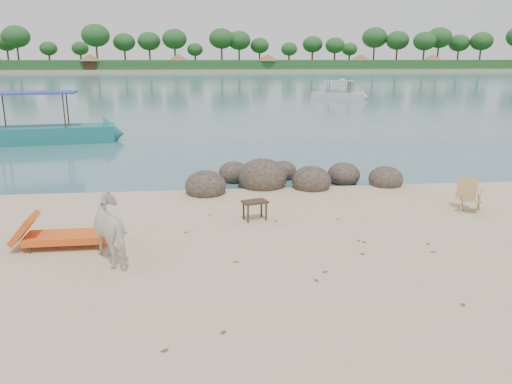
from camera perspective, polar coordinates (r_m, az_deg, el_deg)
water at (r=98.15m, az=-5.37°, el=12.86°), size 400.00×400.00×0.00m
far_shore at (r=178.12m, az=-5.72°, el=13.83°), size 420.00×90.00×1.40m
far_scenery at (r=144.78m, az=-5.64°, el=14.80°), size 420.00×18.00×9.50m
boulders at (r=15.01m, az=2.97°, el=1.50°), size 6.49×3.02×1.10m
cow at (r=9.72m, az=-15.77°, el=-4.19°), size 1.32×1.59×1.23m
side_table at (r=11.74m, az=-0.13°, el=-2.26°), size 0.66×0.52×0.46m
lounge_chair at (r=10.78m, az=-20.77°, el=-4.48°), size 2.04×0.75×0.61m
deck_chair at (r=13.41m, az=23.38°, el=-0.54°), size 0.76×0.76×0.81m
boat_near at (r=24.79m, az=-24.20°, el=9.48°), size 7.87×2.87×3.73m
boat_mid at (r=48.94m, az=9.45°, el=12.14°), size 5.61×3.58×2.74m
boat_far at (r=72.83m, az=9.14°, el=12.25°), size 4.66×5.35×0.67m
dead_leaves at (r=9.69m, az=3.49°, el=-7.56°), size 7.91×5.93×0.00m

